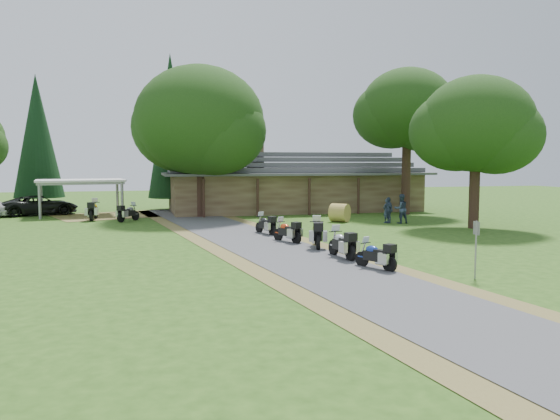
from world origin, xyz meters
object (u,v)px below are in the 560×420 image
object	(u,v)px
motorcycle_row_c	(317,232)
carport	(81,197)
motorcycle_row_b	(342,243)
motorcycle_carport_b	(128,212)
lodge	(293,181)
car_dark_suv	(40,200)
motorcycle_row_d	(287,230)
hay_bale	(340,213)
motorcycle_row_e	(266,224)
motorcycle_carport_a	(93,209)
motorcycle_row_a	(376,254)

from	to	relation	value
motorcycle_row_c	carport	bearing A→B (deg)	47.97
motorcycle_row_b	motorcycle_carport_b	xyz separation A→B (m)	(-8.84, 17.17, -0.03)
carport	motorcycle_row_b	size ratio (longest dim) A/B	3.24
lodge	car_dark_suv	world-z (taller)	lodge
car_dark_suv	motorcycle_carport_b	bearing A→B (deg)	-150.05
lodge	motorcycle_row_d	distance (m)	18.59
motorcycle_carport_b	motorcycle_row_c	bearing A→B (deg)	-108.54
hay_bale	motorcycle_carport_b	bearing A→B (deg)	163.97
motorcycle_row_e	motorcycle_carport_b	distance (m)	11.64
motorcycle_carport_a	car_dark_suv	bearing A→B (deg)	46.03
carport	motorcycle_carport_a	distance (m)	3.98
carport	motorcycle_row_e	size ratio (longest dim) A/B	3.58
car_dark_suv	motorcycle_row_b	distance (m)	28.14
motorcycle_row_a	motorcycle_row_e	world-z (taller)	motorcycle_row_e
motorcycle_row_c	hay_bale	size ratio (longest dim) A/B	1.70
car_dark_suv	motorcycle_row_a	xyz separation A→B (m)	(15.77, -26.08, -0.54)
lodge	motorcycle_carport_a	world-z (taller)	lodge
motorcycle_row_d	carport	bearing A→B (deg)	8.57
car_dark_suv	hay_bale	size ratio (longest dim) A/B	4.74
motorcycle_row_d	lodge	bearing A→B (deg)	-41.50
carport	motorcycle_carport_a	xyz separation A→B (m)	(1.15, -3.76, -0.62)
carport	motorcycle_carport_b	size ratio (longest dim) A/B	3.37
motorcycle_row_d	motorcycle_row_a	bearing A→B (deg)	165.66
lodge	car_dark_suv	xyz separation A→B (m)	(-19.79, 0.85, -1.33)
motorcycle_row_c	motorcycle_row_e	size ratio (longest dim) A/B	1.20
motorcycle_row_a	motorcycle_row_b	world-z (taller)	motorcycle_row_b
carport	motorcycle_row_e	distance (m)	17.92
motorcycle_row_a	motorcycle_carport_a	bearing A→B (deg)	3.74
lodge	motorcycle_carport_b	world-z (taller)	lodge
motorcycle_row_d	motorcycle_carport_a	distance (m)	17.02
lodge	car_dark_suv	bearing A→B (deg)	177.55
motorcycle_carport_b	hay_bale	xyz separation A→B (m)	(13.78, -3.96, -0.02)
lodge	hay_bale	distance (m)	9.69
lodge	carport	distance (m)	16.78
motorcycle_row_c	motorcycle_row_d	distance (m)	2.19
car_dark_suv	lodge	bearing A→B (deg)	-108.22
lodge	motorcycle_row_b	world-z (taller)	lodge
motorcycle_row_c	motorcycle_carport_a	bearing A→B (deg)	51.09
motorcycle_row_a	motorcycle_row_d	world-z (taller)	motorcycle_row_d
motorcycle_row_d	motorcycle_carport_a	xyz separation A→B (m)	(-10.21, 13.62, 0.12)
hay_bale	lodge	bearing A→B (deg)	93.31
car_dark_suv	motorcycle_carport_a	bearing A→B (deg)	-155.32
lodge	motorcycle_row_e	xyz separation A→B (m)	(-5.73, -14.44, -1.85)
motorcycle_row_a	motorcycle_row_d	size ratio (longest dim) A/B	0.95
lodge	car_dark_suv	distance (m)	19.85
motorcycle_row_e	motorcycle_carport_a	world-z (taller)	motorcycle_carport_a
carport	hay_bale	xyz separation A→B (m)	(17.29, -9.18, -0.74)
motorcycle_row_e	motorcycle_carport_b	size ratio (longest dim) A/B	0.94
motorcycle_row_a	hay_bale	bearing A→B (deg)	-41.13
motorcycle_row_b	car_dark_suv	bearing A→B (deg)	26.51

